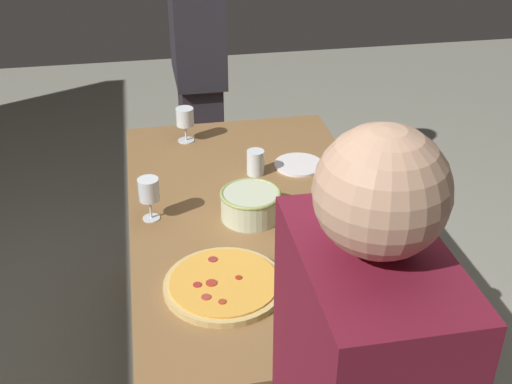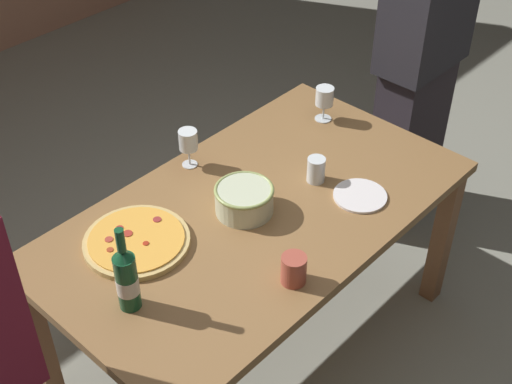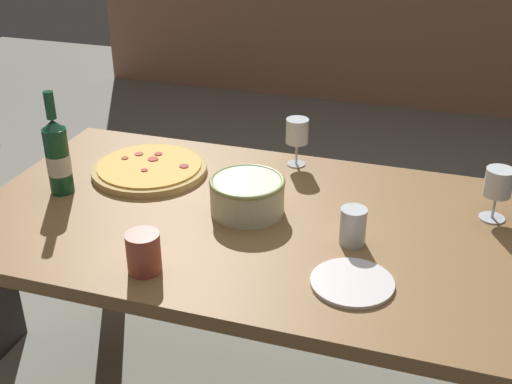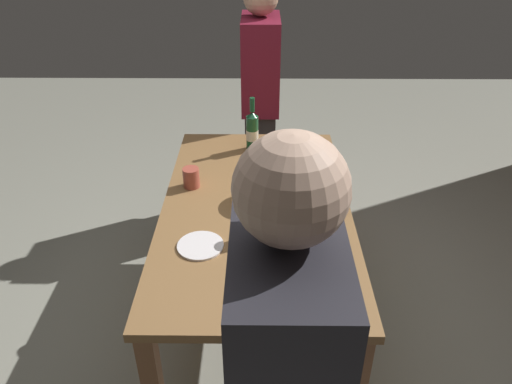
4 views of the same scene
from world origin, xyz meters
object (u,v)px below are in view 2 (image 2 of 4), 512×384
object	(u,v)px
pizza	(137,241)
wine_glass_near_pizza	(188,142)
side_plate	(360,196)
wine_glass_by_bottle	(324,98)
dining_table	(256,228)
cup_amber	(294,269)
wine_bottle	(127,278)
cup_ceramic	(316,170)
serving_bowl	(244,199)
person_host	(421,60)

from	to	relation	value
pizza	wine_glass_near_pizza	bearing A→B (deg)	24.65
wine_glass_near_pizza	side_plate	bearing A→B (deg)	-64.24
wine_glass_by_bottle	dining_table	bearing A→B (deg)	-162.92
cup_amber	side_plate	bearing A→B (deg)	11.00
wine_bottle	cup_amber	bearing A→B (deg)	-35.62
wine_bottle	cup_ceramic	world-z (taller)	wine_bottle
wine_glass_near_pizza	cup_amber	size ratio (longest dim) A/B	1.53
wine_glass_near_pizza	cup_ceramic	xyz separation A→B (m)	(0.26, -0.42, -0.06)
dining_table	wine_bottle	xyz separation A→B (m)	(-0.60, -0.03, 0.21)
wine_glass_near_pizza	cup_amber	distance (m)	0.73
wine_glass_near_pizza	serving_bowl	bearing A→B (deg)	-98.93
serving_bowl	cup_amber	size ratio (longest dim) A/B	2.08
wine_glass_by_bottle	cup_ceramic	distance (m)	0.43
wine_bottle	wine_glass_near_pizza	distance (m)	0.74
pizza	side_plate	size ratio (longest dim) A/B	1.84
serving_bowl	person_host	bearing A→B (deg)	2.38
wine_glass_by_bottle	side_plate	xyz separation A→B (m)	(-0.32, -0.43, -0.10)
wine_glass_by_bottle	cup_amber	size ratio (longest dim) A/B	1.47
wine_bottle	wine_glass_by_bottle	size ratio (longest dim) A/B	2.07
serving_bowl	cup_ceramic	xyz separation A→B (m)	(0.31, -0.08, -0.01)
wine_glass_near_pizza	side_plate	size ratio (longest dim) A/B	0.79
wine_bottle	cup_ceramic	size ratio (longest dim) A/B	3.15
wine_bottle	wine_glass_near_pizza	xyz separation A→B (m)	(0.62, 0.40, -0.01)
cup_amber	cup_ceramic	distance (m)	0.54
dining_table	cup_amber	size ratio (longest dim) A/B	15.49
cup_amber	serving_bowl	bearing A→B (deg)	67.79
side_plate	serving_bowl	bearing A→B (deg)	143.14
wine_bottle	cup_amber	world-z (taller)	wine_bottle
side_plate	person_host	size ratio (longest dim) A/B	0.12
wine_glass_near_pizza	side_plate	xyz separation A→B (m)	(0.29, -0.61, -0.10)
cup_ceramic	side_plate	distance (m)	0.19
cup_amber	wine_bottle	bearing A→B (deg)	144.38
dining_table	wine_bottle	distance (m)	0.64
wine_glass_by_bottle	cup_ceramic	xyz separation A→B (m)	(-0.35, -0.24, -0.05)
dining_table	pizza	xyz separation A→B (m)	(-0.41, 0.17, 0.11)
person_host	wine_bottle	bearing A→B (deg)	-0.39
wine_glass_near_pizza	cup_amber	xyz separation A→B (m)	(-0.20, -0.70, -0.06)
cup_amber	side_plate	world-z (taller)	cup_amber
serving_bowl	wine_glass_near_pizza	distance (m)	0.35
dining_table	wine_bottle	size ratio (longest dim) A/B	5.08
dining_table	cup_amber	bearing A→B (deg)	-118.52
dining_table	wine_glass_near_pizza	world-z (taller)	wine_glass_near_pizza
pizza	cup_amber	distance (m)	0.56
dining_table	cup_ceramic	size ratio (longest dim) A/B	16.03
wine_glass_near_pizza	side_plate	distance (m)	0.68
side_plate	person_host	xyz separation A→B (m)	(0.87, 0.31, 0.10)
cup_ceramic	wine_glass_near_pizza	bearing A→B (deg)	121.53
wine_bottle	cup_amber	distance (m)	0.52
dining_table	serving_bowl	xyz separation A→B (m)	(-0.03, 0.03, 0.15)
serving_bowl	cup_amber	bearing A→B (deg)	-112.21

